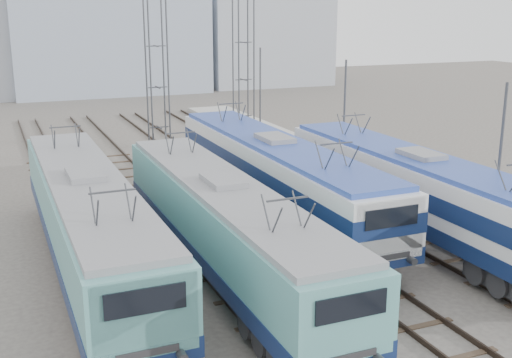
% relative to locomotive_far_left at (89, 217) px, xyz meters
% --- Properties ---
extents(ground, '(160.00, 160.00, 0.00)m').
position_rel_locomotive_far_left_xyz_m(ground, '(6.75, -6.11, -2.30)').
color(ground, '#514C47').
extents(platform, '(4.00, 70.00, 0.30)m').
position_rel_locomotive_far_left_xyz_m(platform, '(16.95, 1.89, -2.15)').
color(platform, '#9E9E99').
rests_on(platform, ground).
extents(locomotive_far_left, '(2.92, 18.48, 3.48)m').
position_rel_locomotive_far_left_xyz_m(locomotive_far_left, '(0.00, 0.00, 0.00)').
color(locomotive_far_left, '#112049').
rests_on(locomotive_far_left, ground).
extents(locomotive_center_left, '(2.83, 17.86, 3.36)m').
position_rel_locomotive_far_left_xyz_m(locomotive_center_left, '(4.50, -2.32, -0.07)').
color(locomotive_center_left, '#112049').
rests_on(locomotive_center_left, ground).
extents(locomotive_center_right, '(2.98, 18.87, 3.55)m').
position_rel_locomotive_far_left_xyz_m(locomotive_center_right, '(9.00, 3.14, 0.10)').
color(locomotive_center_right, '#112049').
rests_on(locomotive_center_right, ground).
extents(locomotive_far_right, '(2.89, 18.26, 3.43)m').
position_rel_locomotive_far_left_xyz_m(locomotive_far_right, '(13.50, -1.76, 0.03)').
color(locomotive_far_right, '#112049').
rests_on(locomotive_far_right, ground).
extents(catenary_tower_west, '(4.50, 1.20, 12.00)m').
position_rel_locomotive_far_left_xyz_m(catenary_tower_west, '(6.75, 15.89, 4.34)').
color(catenary_tower_west, '#3F4247').
rests_on(catenary_tower_west, ground).
extents(catenary_tower_east, '(4.50, 1.20, 12.00)m').
position_rel_locomotive_far_left_xyz_m(catenary_tower_east, '(13.25, 17.89, 4.34)').
color(catenary_tower_east, '#3F4247').
rests_on(catenary_tower_east, ground).
extents(mast_front, '(0.12, 0.12, 7.00)m').
position_rel_locomotive_far_left_xyz_m(mast_front, '(15.35, -4.11, 1.20)').
color(mast_front, '#3F4247').
rests_on(mast_front, ground).
extents(mast_mid, '(0.12, 0.12, 7.00)m').
position_rel_locomotive_far_left_xyz_m(mast_mid, '(15.35, 7.89, 1.20)').
color(mast_mid, '#3F4247').
rests_on(mast_mid, ground).
extents(mast_rear, '(0.12, 0.12, 7.00)m').
position_rel_locomotive_far_left_xyz_m(mast_rear, '(15.35, 19.89, 1.20)').
color(mast_rear, '#3F4247').
rests_on(mast_rear, ground).
extents(building_center, '(22.00, 14.00, 18.00)m').
position_rel_locomotive_far_left_xyz_m(building_center, '(10.75, 55.89, 6.70)').
color(building_center, '#8F9BAF').
rests_on(building_center, ground).
extents(building_east, '(16.00, 12.00, 12.00)m').
position_rel_locomotive_far_left_xyz_m(building_east, '(30.75, 55.89, 3.70)').
color(building_east, '#979EA9').
rests_on(building_east, ground).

